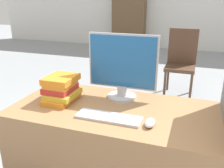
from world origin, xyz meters
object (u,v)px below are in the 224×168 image
Objects in this scene: far_chair at (181,60)px; keyboard at (109,117)px; monitor at (123,67)px; book_stack at (61,89)px; mouse at (150,123)px.

keyboard is at bearing -102.79° from far_chair.
monitor is 0.47m from book_stack.
monitor reaches higher than keyboard.
monitor is 1.24× the size of keyboard.
mouse is (0.26, -0.01, 0.01)m from keyboard.
far_chair is at bearing 82.95° from monitor.
mouse is at bearing -1.65° from keyboard.
far_chair reaches higher than mouse.
keyboard is (0.02, -0.35, -0.23)m from monitor.
far_chair is at bearing 74.38° from book_stack.
monitor is 0.50× the size of far_chair.
monitor reaches higher than book_stack.
mouse reaches higher than keyboard.
book_stack is at bearing 159.32° from keyboard.
mouse is at bearing -97.05° from far_chair.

